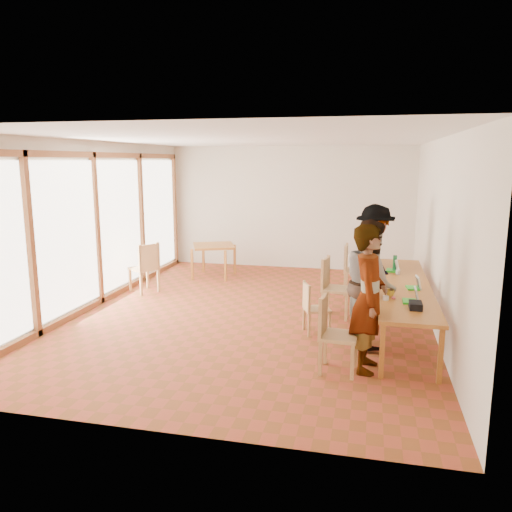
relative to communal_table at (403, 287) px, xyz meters
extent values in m
plane|color=#A24027|center=(-2.50, 0.29, -0.70)|extent=(8.00, 8.00, 0.00)
cube|color=silver|center=(-2.50, 4.29, 0.80)|extent=(6.00, 0.10, 3.00)
cube|color=silver|center=(-2.50, -3.71, 0.80)|extent=(6.00, 0.10, 3.00)
cube|color=silver|center=(0.50, 0.29, 0.80)|extent=(0.10, 8.00, 3.00)
cube|color=white|center=(-5.46, 0.29, 0.80)|extent=(0.10, 8.00, 3.00)
cube|color=white|center=(-2.50, 0.29, 2.32)|extent=(6.00, 8.00, 0.04)
cube|color=#B17127|center=(0.00, 0.00, 0.02)|extent=(0.80, 4.00, 0.05)
cube|color=#B17127|center=(-0.34, -1.94, -0.35)|extent=(0.06, 0.06, 0.70)
cube|color=#B17127|center=(-0.34, 1.94, -0.35)|extent=(0.06, 0.06, 0.70)
cube|color=#B17127|center=(0.34, -1.94, -0.35)|extent=(0.06, 0.06, 0.70)
cube|color=#B17127|center=(0.34, 1.94, -0.35)|extent=(0.06, 0.06, 0.70)
cube|color=#B17127|center=(-4.02, 2.84, 0.02)|extent=(0.90, 0.90, 0.05)
cube|color=#B17127|center=(-4.41, 2.45, -0.35)|extent=(0.05, 0.05, 0.70)
cube|color=#B17127|center=(-4.41, 3.23, -0.35)|extent=(0.05, 0.05, 0.70)
cube|color=#B17127|center=(-3.63, 2.45, -0.35)|extent=(0.05, 0.05, 0.70)
cube|color=#B17127|center=(-3.63, 3.23, -0.35)|extent=(0.05, 0.05, 0.70)
cube|color=tan|center=(-0.87, -1.85, -0.23)|extent=(0.49, 0.49, 0.04)
cube|color=tan|center=(-1.08, -1.84, 0.03)|extent=(0.08, 0.46, 0.48)
cube|color=tan|center=(-1.30, -0.46, -0.32)|extent=(0.48, 0.48, 0.04)
cube|color=tan|center=(-1.45, -0.52, -0.11)|extent=(0.17, 0.36, 0.39)
cube|color=tan|center=(-1.05, 0.45, -0.22)|extent=(0.54, 0.54, 0.05)
cube|color=tan|center=(-1.26, 0.48, 0.05)|extent=(0.12, 0.48, 0.50)
cube|color=tan|center=(-0.78, 2.02, -0.23)|extent=(0.48, 0.48, 0.04)
cube|color=tan|center=(-0.99, 2.02, 0.04)|extent=(0.06, 0.47, 0.49)
cube|color=tan|center=(-5.00, 1.23, -0.21)|extent=(0.66, 0.66, 0.05)
cube|color=tan|center=(-4.82, 1.11, 0.06)|extent=(0.29, 0.43, 0.50)
imported|color=gray|center=(-0.52, -1.70, 0.24)|extent=(0.49, 0.71, 1.89)
imported|color=gray|center=(-0.52, -0.74, 0.22)|extent=(0.92, 1.05, 1.84)
imported|color=gray|center=(-0.45, 1.14, 0.24)|extent=(1.02, 1.37, 1.89)
cube|color=green|center=(0.02, -1.06, 0.06)|extent=(0.18, 0.26, 0.03)
cube|color=white|center=(0.11, -1.06, 0.15)|extent=(0.07, 0.23, 0.21)
cube|color=green|center=(0.11, -0.29, 0.06)|extent=(0.20, 0.26, 0.02)
cube|color=white|center=(0.20, -0.28, 0.15)|extent=(0.09, 0.22, 0.20)
cube|color=green|center=(-0.15, 0.90, 0.06)|extent=(0.21, 0.28, 0.03)
cube|color=white|center=(-0.06, 0.89, 0.15)|extent=(0.10, 0.24, 0.21)
imported|color=gold|center=(-0.23, -0.80, 0.09)|extent=(0.13, 0.13, 0.09)
cylinder|color=#1B7038|center=(-0.10, 0.91, 0.19)|extent=(0.07, 0.07, 0.28)
cylinder|color=silver|center=(-0.05, 0.64, 0.09)|extent=(0.07, 0.07, 0.09)
cylinder|color=white|center=(-0.29, -1.02, 0.08)|extent=(0.08, 0.08, 0.06)
cube|color=#CD3F5B|center=(-0.18, -0.91, 0.05)|extent=(0.05, 0.10, 0.01)
cube|color=black|center=(0.07, -1.37, 0.09)|extent=(0.16, 0.26, 0.09)
camera|label=1|loc=(-0.55, -7.91, 1.95)|focal=35.00mm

